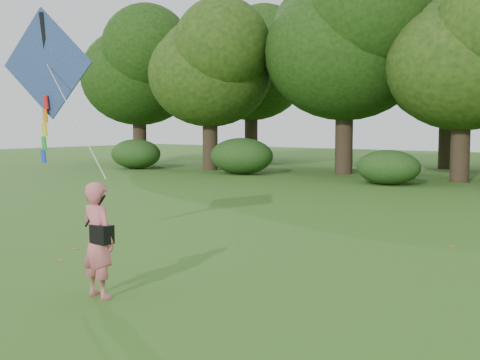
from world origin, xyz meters
The scene contains 6 objects.
ground centered at (0.00, 0.00, 0.00)m, with size 100.00×100.00×0.00m, color #265114.
man_kite_flyer centered at (-0.81, -0.69, 0.82)m, with size 0.60×0.39×1.64m, color #DF6974.
crossbody_bag centered at (-0.70, -0.72, 0.93)m, with size 0.43×0.20×0.68m.
flying_kite centered at (-4.05, 0.88, 3.53)m, with size 4.51×1.88×2.93m.
shrub_band centered at (-0.72, 17.60, 0.86)m, with size 39.15×3.22×1.88m.
fallen_leaves centered at (-1.21, 2.12, 0.01)m, with size 11.32×13.95×0.01m.
Camera 1 is at (5.78, -6.18, 2.44)m, focal length 45.00 mm.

